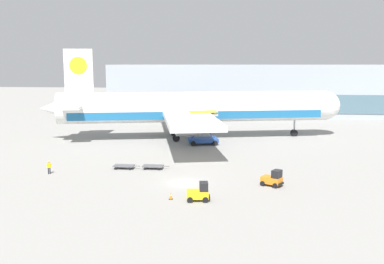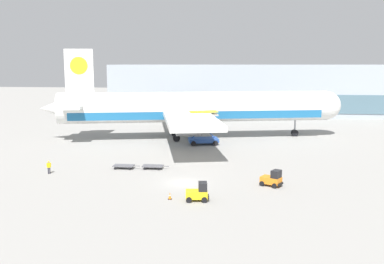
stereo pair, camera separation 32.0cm
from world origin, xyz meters
TOP-DOWN VIEW (x-y plane):
  - ground_plane at (0.00, 0.00)m, footprint 400.00×400.00m
  - terminal_building at (15.75, 73.28)m, footprint 90.00×18.20m
  - airplane_main at (-2.24, 31.59)m, footprint 57.31×48.59m
  - scissor_lift_loader at (0.41, 25.37)m, footprint 5.73×4.32m
  - baggage_tug_foreground at (10.70, -0.11)m, footprint 2.82×2.53m
  - baggage_tug_mid at (2.49, -6.44)m, footprint 2.60×1.89m
  - baggage_dolly_lead at (-9.05, 6.29)m, footprint 3.70×1.51m
  - baggage_dolly_second at (-5.03, 6.58)m, footprint 3.70×1.51m
  - ground_crew_near at (-18.10, 2.53)m, footprint 0.47×0.39m
  - traffic_cone_near at (-0.57, -6.33)m, footprint 0.40×0.40m

SIDE VIEW (x-z plane):
  - ground_plane at x=0.00m, z-range 0.00..0.00m
  - traffic_cone_near at x=-0.57m, z-range -0.01..0.76m
  - baggage_dolly_lead at x=-9.05m, z-range 0.15..0.63m
  - baggage_dolly_second at x=-5.03m, z-range 0.15..0.63m
  - baggage_tug_foreground at x=10.70m, z-range -0.12..1.88m
  - baggage_tug_mid at x=2.49m, z-range -0.12..1.88m
  - ground_crew_near at x=-18.10m, z-range 0.15..1.90m
  - scissor_lift_loader at x=0.41m, z-range -0.75..5.22m
  - airplane_main at x=-2.24m, z-range -2.66..14.34m
  - terminal_building at x=15.75m, z-range -0.01..13.99m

